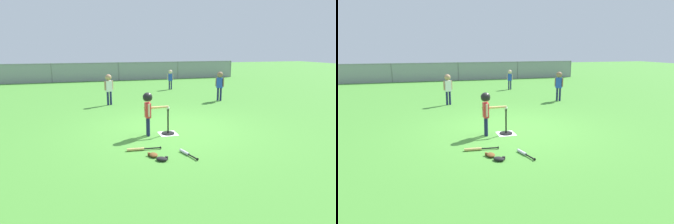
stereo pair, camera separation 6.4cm
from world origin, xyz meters
TOP-DOWN VIEW (x-y plane):
  - ground_plane at (0.00, 0.00)m, footprint 60.00×60.00m
  - home_plate at (-0.23, -0.35)m, footprint 0.44×0.44m
  - batting_tee at (-0.23, -0.35)m, footprint 0.32×0.32m
  - baseball_on_tee at (-0.23, -0.35)m, footprint 0.07×0.07m
  - batter_child at (-0.72, -0.35)m, footprint 0.63×0.30m
  - fielder_deep_center at (2.99, 3.33)m, footprint 0.27×0.25m
  - fielder_near_right at (2.02, 6.83)m, footprint 0.28×0.19m
  - fielder_near_left at (-1.28, 3.70)m, footprint 0.33×0.22m
  - spare_bat_silver at (-0.27, -1.78)m, footprint 0.20×0.58m
  - spare_bat_wood at (-1.13, -1.29)m, footprint 0.72×0.11m
  - glove_by_plate at (-0.81, -1.94)m, footprint 0.27×0.26m
  - glove_near_bats at (-0.93, -1.70)m, footprint 0.19×0.23m
  - outfield_fence at (0.00, 11.60)m, footprint 16.06×0.06m

SIDE VIEW (x-z plane):
  - ground_plane at x=0.00m, z-range 0.00..0.00m
  - home_plate at x=-0.23m, z-range 0.00..0.01m
  - spare_bat_silver at x=-0.27m, z-range 0.00..0.06m
  - spare_bat_wood at x=-1.13m, z-range 0.00..0.06m
  - glove_by_plate at x=-0.81m, z-range 0.00..0.07m
  - glove_near_bats at x=-0.93m, z-range 0.00..0.07m
  - batting_tee at x=-0.23m, z-range -0.21..0.40m
  - outfield_fence at x=0.00m, z-range 0.04..1.19m
  - fielder_near_right at x=2.02m, z-range 0.14..1.12m
  - baseball_on_tee at x=-0.23m, z-range 0.62..0.69m
  - fielder_near_left at x=-1.28m, z-range 0.16..1.29m
  - fielder_deep_center at x=2.99m, z-range 0.16..1.32m
  - batter_child at x=-0.72m, z-range 0.22..1.27m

